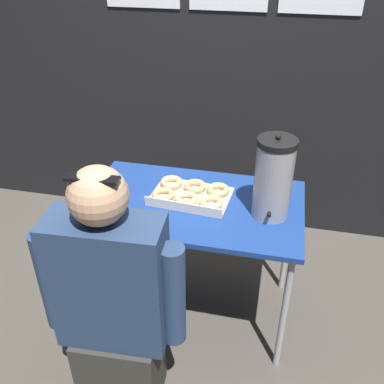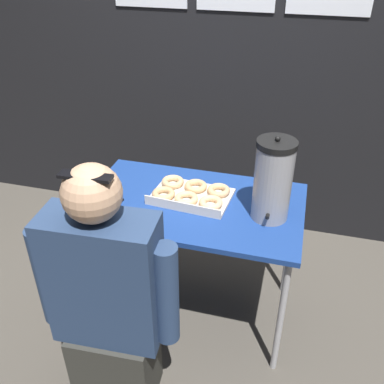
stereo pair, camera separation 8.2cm
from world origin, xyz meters
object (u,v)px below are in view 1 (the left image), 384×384
Objects in this scene: coffee_urn at (273,178)px; person_seated at (113,307)px; cell_phone at (111,207)px; donut_box at (191,194)px.

person_seated is (-0.60, -0.59, -0.37)m from coffee_urn.
coffee_urn reaches higher than cell_phone.
donut_box is 2.82× the size of cell_phone.
coffee_urn reaches higher than donut_box.
cell_phone is at bearing -72.13° from person_seated.
donut_box is 0.70m from person_seated.
donut_box is at bearing 35.58° from cell_phone.
donut_box is 1.00× the size of coffee_urn.
person_seated is at bearing -58.67° from cell_phone.
donut_box is at bearing 171.93° from coffee_urn.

